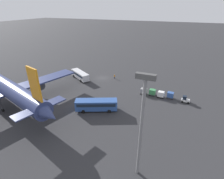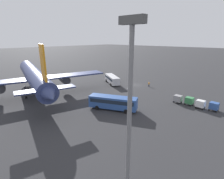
# 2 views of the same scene
# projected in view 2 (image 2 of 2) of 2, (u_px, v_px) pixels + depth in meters

# --- Properties ---
(ground_plane) EXTENTS (600.00, 600.00, 0.00)m
(ground_plane) POSITION_uv_depth(u_px,v_px,m) (136.00, 85.00, 65.00)
(ground_plane) COLOR #2D2D30
(airplane) EXTENTS (47.81, 41.67, 15.72)m
(airplane) POSITION_uv_depth(u_px,v_px,m) (34.00, 76.00, 51.53)
(airplane) COLOR navy
(airplane) RESTS_ON ground
(shuttle_bus_near) EXTENTS (10.51, 7.85, 3.02)m
(shuttle_bus_near) POSITION_uv_depth(u_px,v_px,m) (112.00, 79.00, 66.50)
(shuttle_bus_near) COLOR silver
(shuttle_bus_near) RESTS_ON ground
(shuttle_bus_far) EXTENTS (11.78, 7.43, 3.29)m
(shuttle_bus_far) POSITION_uv_depth(u_px,v_px,m) (113.00, 102.00, 42.25)
(shuttle_bus_far) COLOR #2D5199
(shuttle_bus_far) RESTS_ON ground
(worker_person) EXTENTS (0.38, 0.38, 1.74)m
(worker_person) POSITION_uv_depth(u_px,v_px,m) (149.00, 84.00, 62.54)
(worker_person) COLOR #1E1E2D
(worker_person) RESTS_ON ground
(cargo_cart_blue) EXTENTS (2.08, 1.78, 2.06)m
(cargo_cart_blue) POSITION_uv_depth(u_px,v_px,m) (214.00, 106.00, 41.68)
(cargo_cart_blue) COLOR #38383D
(cargo_cart_blue) RESTS_ON ground
(cargo_cart_white) EXTENTS (2.08, 1.78, 2.06)m
(cargo_cart_white) POSITION_uv_depth(u_px,v_px,m) (200.00, 104.00, 43.08)
(cargo_cart_white) COLOR #38383D
(cargo_cart_white) RESTS_ON ground
(cargo_cart_green) EXTENTS (2.08, 1.78, 2.06)m
(cargo_cart_green) POSITION_uv_depth(u_px,v_px,m) (189.00, 101.00, 45.27)
(cargo_cart_green) COLOR #38383D
(cargo_cart_green) RESTS_ON ground
(cargo_cart_grey) EXTENTS (2.08, 1.78, 2.06)m
(cargo_cart_grey) POSITION_uv_depth(u_px,v_px,m) (178.00, 99.00, 46.81)
(cargo_cart_grey) COLOR #38383D
(cargo_cart_grey) RESTS_ON ground
(light_pole) EXTENTS (2.80, 0.70, 18.84)m
(light_pole) POSITION_uv_depth(u_px,v_px,m) (130.00, 92.00, 18.10)
(light_pole) COLOR slate
(light_pole) RESTS_ON ground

